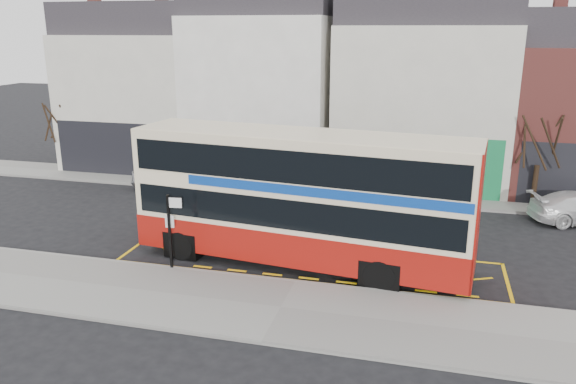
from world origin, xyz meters
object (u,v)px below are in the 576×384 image
(car_grey, at_px, (353,188))
(street_tree_right, at_px, (542,127))
(car_silver, at_px, (172,178))
(street_tree_left, at_px, (58,112))
(double_decker_bus, at_px, (302,197))
(bus_stop_post, at_px, (171,224))

(car_grey, bearing_deg, street_tree_right, -102.15)
(car_silver, distance_m, street_tree_right, 18.50)
(car_grey, xyz_separation_m, street_tree_left, (-18.03, 2.09, 2.87))
(double_decker_bus, relative_size, street_tree_right, 2.15)
(bus_stop_post, relative_size, street_tree_left, 0.51)
(car_silver, distance_m, street_tree_left, 9.25)
(car_silver, relative_size, street_tree_right, 0.74)
(street_tree_left, height_order, street_tree_right, street_tree_right)
(street_tree_left, bearing_deg, bus_stop_post, -42.63)
(car_silver, bearing_deg, bus_stop_post, -149.91)
(street_tree_left, bearing_deg, car_grey, -6.62)
(double_decker_bus, height_order, street_tree_right, street_tree_right)
(double_decker_bus, distance_m, street_tree_left, 20.05)
(double_decker_bus, relative_size, street_tree_left, 2.37)
(double_decker_bus, distance_m, car_grey, 8.28)
(car_grey, xyz_separation_m, street_tree_right, (8.55, 1.15, 3.24))
(bus_stop_post, relative_size, street_tree_right, 0.47)
(double_decker_bus, relative_size, car_grey, 2.88)
(car_silver, distance_m, car_grey, 9.61)
(car_grey, bearing_deg, street_tree_left, 63.55)
(double_decker_bus, relative_size, bus_stop_post, 4.61)
(street_tree_left, bearing_deg, street_tree_right, -2.02)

